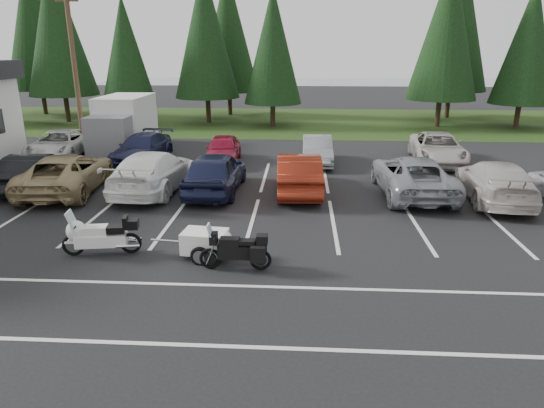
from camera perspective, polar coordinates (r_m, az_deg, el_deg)
The scene contains 30 objects.
ground at distance 15.23m, azimuth -4.64°, elevation -3.43°, with size 120.00×120.00×0.00m, color black.
grass_strip at distance 38.49m, azimuth 0.31°, elevation 9.73°, with size 80.00×16.00×0.01m, color #1D3410.
lake_water at distance 69.28m, azimuth 5.14°, elevation 13.35°, with size 70.00×50.00×0.02m, color slate.
utility_pole at distance 28.70m, azimuth -22.25°, elevation 15.03°, with size 1.60×0.26×9.00m.
box_truck at distance 28.67m, azimuth -17.40°, elevation 8.98°, with size 2.40×5.60×2.90m, color silver, non-canonical shape.
stall_markings at distance 17.09m, azimuth -3.72°, elevation -0.97°, with size 32.00×16.00×0.01m, color silver.
conifer_2 at distance 41.05m, azimuth -24.02°, elevation 18.52°, with size 5.10×5.10×11.89m.
conifer_3 at distance 37.59m, azimuth -16.86°, elevation 16.86°, with size 3.87×3.87×9.02m.
conifer_4 at distance 37.61m, azimuth -7.86°, elevation 19.35°, with size 4.80×4.80×11.17m.
conifer_5 at distance 35.69m, azimuth 0.10°, elevation 18.14°, with size 4.14×4.14×9.63m.
conifer_6 at distance 37.49m, azimuth 19.88°, elevation 18.79°, with size 4.93×4.93×11.48m.
conifer_7 at distance 39.01m, azimuth 27.95°, elevation 16.41°, with size 4.27×4.27×9.94m.
conifer_back_a at distance 46.62m, azimuth -26.26°, elevation 18.30°, with size 5.28×5.28×12.30m.
conifer_back_b at distance 41.99m, azimuth -5.20°, elevation 19.61°, with size 4.97×4.97×11.58m.
conifer_back_c at distance 42.58m, azimuth 20.94°, elevation 19.52°, with size 5.50×5.50×12.81m.
car_near_1 at distance 21.99m, azimuth -26.20°, elevation 3.50°, with size 1.56×4.48×1.48m, color black.
car_near_2 at distance 20.98m, azimuth -22.99°, elevation 3.39°, with size 2.55×5.53×1.54m, color #998459.
car_near_3 at distance 19.99m, azimuth -13.79°, elevation 3.76°, with size 2.27×5.57×1.62m, color white.
car_near_4 at distance 19.35m, azimuth -6.69°, elevation 3.76°, with size 1.96×4.87×1.66m, color #171C3B.
car_near_5 at distance 19.26m, azimuth 3.13°, elevation 3.68°, with size 1.68×4.81×1.58m, color maroon.
car_near_6 at distance 19.72m, azimuth 16.18°, elevation 3.24°, with size 2.54×5.50×1.53m, color gray.
car_near_7 at distance 20.02m, azimuth 24.78°, elevation 2.46°, with size 2.12×5.20×1.51m, color beige.
car_far_0 at distance 27.85m, azimuth -23.73°, elevation 6.46°, with size 2.32×5.04×1.40m, color silver.
car_far_1 at distance 25.32m, azimuth -15.04°, elevation 6.33°, with size 1.94×4.77×1.38m, color #171A3B.
car_far_2 at distance 24.52m, azimuth -5.78°, elevation 6.45°, with size 1.59×3.96×1.35m, color maroon.
car_far_3 at distance 24.21m, azimuth 5.35°, elevation 6.30°, with size 1.42×4.07×1.34m, color gray.
car_far_4 at distance 25.70m, azimuth 18.90°, elevation 6.22°, with size 2.40×5.21×1.45m, color #B9B1A9.
touring_motorcycle at distance 14.24m, azimuth -19.50°, elevation -3.15°, with size 2.39×0.74×1.32m, color silver, non-canonical shape.
cargo_trailer at distance 13.43m, azimuth -7.88°, elevation -4.74°, with size 1.73×0.97×0.80m, color white, non-canonical shape.
adventure_motorcycle at distance 12.58m, azimuth -4.38°, elevation -5.05°, with size 2.09×0.73×1.27m, color black, non-canonical shape.
Camera 1 is at (2.07, -14.03, 5.55)m, focal length 32.00 mm.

